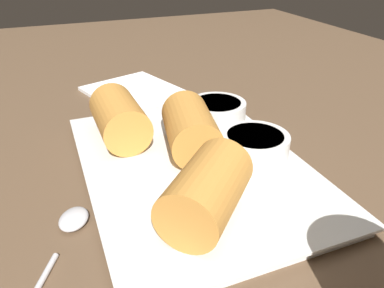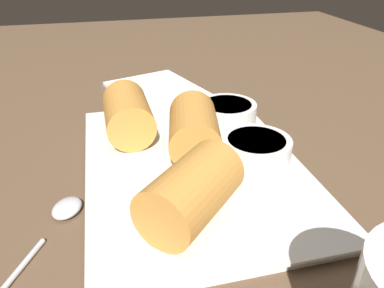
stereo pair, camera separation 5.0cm
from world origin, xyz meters
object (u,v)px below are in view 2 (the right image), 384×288
at_px(dipping_bowl_near, 256,151).
at_px(napkin, 154,90).
at_px(serving_plate, 192,167).
at_px(dipping_bowl_far, 227,114).
at_px(spoon, 58,219).

height_order(dipping_bowl_near, napkin, dipping_bowl_near).
distance_m(dipping_bowl_near, napkin, 0.30).
height_order(serving_plate, dipping_bowl_far, dipping_bowl_far).
xyz_separation_m(dipping_bowl_near, spoon, (0.03, -0.21, -0.03)).
xyz_separation_m(serving_plate, spoon, (0.05, -0.14, -0.00)).
bearing_deg(serving_plate, napkin, -179.14).
bearing_deg(dipping_bowl_near, napkin, -166.22).
bearing_deg(spoon, dipping_bowl_near, 98.90).
distance_m(serving_plate, dipping_bowl_near, 0.07).
bearing_deg(napkin, dipping_bowl_near, 13.78).
xyz_separation_m(spoon, napkin, (-0.32, 0.14, -0.00)).
distance_m(dipping_bowl_far, spoon, 0.25).
xyz_separation_m(dipping_bowl_far, napkin, (-0.19, -0.07, -0.03)).
height_order(serving_plate, napkin, serving_plate).
xyz_separation_m(dipping_bowl_near, napkin, (-0.29, -0.07, -0.03)).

